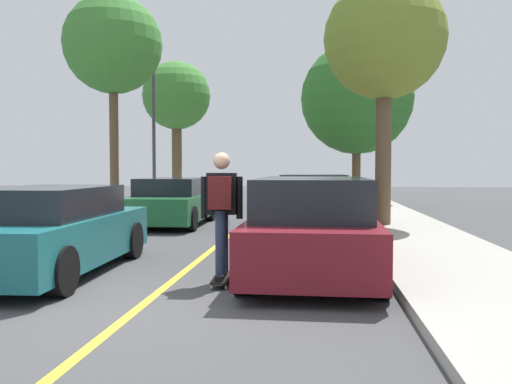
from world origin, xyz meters
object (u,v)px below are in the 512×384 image
Objects in this scene: streetlamp at (154,117)px; skateboarder at (221,206)px; street_tree_left_nearest at (113,46)px; skateboard at (222,278)px; street_tree_right_nearest at (384,41)px; parked_car_left_near at (172,202)px; parked_car_right_near at (314,203)px; street_tree_left_near at (176,97)px; parked_car_right_nearest at (313,226)px; street_tree_right_near at (357,99)px; parked_car_left_nearest at (51,231)px.

skateboarder is at bearing -68.60° from streetlamp.
skateboard is at bearing -59.52° from street_tree_left_nearest.
streetlamp is (-7.50, 4.48, -1.44)m from street_tree_right_nearest.
parked_car_right_near reaches higher than parked_car_left_near.
streetlamp is (0.04, -3.34, -1.14)m from street_tree_left_near.
parked_car_right_nearest is 12.14m from streetlamp.
street_tree_left_near is at bearing -171.85° from street_tree_right_near.
skateboard is at bearing -113.87° from street_tree_right_nearest.
streetlamp is at bearing 89.35° from street_tree_left_nearest.
street_tree_left_nearest is (-1.79, 7.22, 4.47)m from parked_car_left_nearest.
street_tree_left_near is at bearing 90.00° from street_tree_left_nearest.
parked_car_left_near is 0.64× the size of street_tree_left_nearest.
streetlamp is at bearing -89.28° from street_tree_left_near.
parked_car_right_nearest is 7.43m from street_tree_right_nearest.
skateboard is (-3.04, -6.87, -4.78)m from street_tree_right_nearest.
parked_car_left_nearest is at bearing 170.24° from skateboarder.
parked_car_right_nearest is at bearing 7.87° from parked_car_left_nearest.
skateboarder is (2.71, -0.47, 0.43)m from parked_car_left_nearest.
street_tree_right_near is at bearing 30.49° from streetlamp.
street_tree_right_near is at bearing 79.11° from skateboarder.
skateboarder is (-3.04, -6.91, -3.79)m from street_tree_right_nearest.
parked_car_left_nearest is 0.67× the size of street_tree_right_nearest.
parked_car_right_nearest is (3.96, 0.55, 0.07)m from parked_car_left_nearest.
street_tree_right_near is (7.54, 8.12, -0.57)m from street_tree_left_nearest.
parked_car_left_nearest is 14.89m from street_tree_left_near.
street_tree_right_near reaches higher than skateboarder.
parked_car_right_near is at bearing -8.60° from street_tree_left_nearest.
streetlamp is at bearing 113.61° from parked_car_left_near.
skateboard is at bearing -69.75° from parked_car_left_near.
parked_car_right_near is (0.00, 5.80, -0.03)m from parked_car_right_nearest.
skateboarder reaches higher than parked_car_right_nearest.
parked_car_left_near is 0.72× the size of streetlamp.
streetlamp is at bearing 141.32° from parked_car_right_near.
street_tree_right_nearest is at bearing 66.24° from skateboarder.
skateboarder reaches higher than skateboard.
street_tree_left_near is at bearing 107.04° from skateboard.
parked_car_right_near reaches higher than parked_car_left_nearest.
parked_car_right_near is at bearing 89.99° from parked_car_right_nearest.
street_tree_left_near is 3.53m from streetlamp.
street_tree_right_nearest is at bearing 2.99° from parked_car_right_near.
street_tree_right_near is 16.46m from skateboarder.
street_tree_left_near is (-1.79, 14.25, 3.92)m from parked_car_left_nearest.
parked_car_right_nearest is (3.96, -6.37, 0.06)m from parked_car_left_near.
parked_car_left_near is 1.02× the size of parked_car_right_near.
parked_car_left_nearest is 2.49× the size of skateboarder.
street_tree_left_nearest is 10.20m from skateboard.
street_tree_right_near is at bearing 79.08° from skateboard.
skateboard is at bearing -72.96° from street_tree_left_near.
parked_car_right_nearest is 15.38m from street_tree_right_near.
street_tree_left_nearest is at bearing 120.48° from skateboard.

